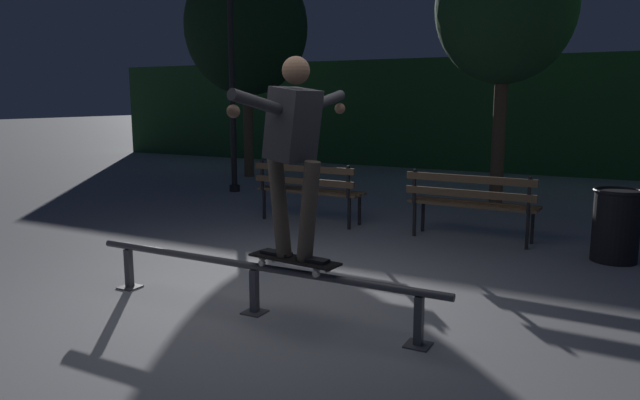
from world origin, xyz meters
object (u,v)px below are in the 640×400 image
tree_far_left (246,27)px  trash_can (616,224)px  grind_rail (254,275)px  skateboard (294,260)px  park_bench_leftmost (308,186)px  lamp_post_left (231,59)px  park_bench_left_center (471,199)px  skateboarder (294,141)px  tree_behind_benches (505,7)px

tree_far_left → trash_can: bearing=-27.9°
grind_rail → skateboard: 0.43m
grind_rail → park_bench_leftmost: (-1.35, 3.35, 0.21)m
tree_far_left → lamp_post_left: 2.37m
skateboard → park_bench_left_center: bearing=80.2°
park_bench_leftmost → trash_can: size_ratio=2.02×
grind_rail → tree_far_left: tree_far_left is taller
skateboarder → tree_behind_benches: (0.29, 6.32, 1.78)m
skateboard → skateboarder: bearing=-6.5°
park_bench_leftmost → trash_can: (3.95, -0.18, -0.12)m
lamp_post_left → park_bench_left_center: bearing=-20.9°
lamp_post_left → trash_can: lamp_post_left is taller
park_bench_leftmost → skateboard: bearing=-62.5°
tree_far_left → trash_can: size_ratio=6.01×
skateboard → skateboarder: 0.94m
tree_behind_benches → lamp_post_left: bearing=-167.2°
tree_behind_benches → skateboarder: bearing=-92.6°
skateboard → skateboarder: size_ratio=0.51×
skateboard → tree_behind_benches: (0.29, 6.32, 2.72)m
grind_rail → park_bench_leftmost: park_bench_leftmost is taller
tree_far_left → lamp_post_left: tree_far_left is taller
park_bench_left_center → lamp_post_left: 5.68m
tree_far_left → park_bench_leftmost: bearing=-46.4°
park_bench_left_center → lamp_post_left: size_ratio=0.41×
skateboarder → skateboard: bearing=173.5°
skateboard → trash_can: bearing=55.2°
park_bench_leftmost → tree_far_left: (-3.69, 3.87, 2.77)m
grind_rail → skateboarder: size_ratio=2.14×
tree_far_left → trash_can: (7.64, -4.05, -2.90)m
tree_behind_benches → lamp_post_left: tree_behind_benches is taller
park_bench_leftmost → tree_far_left: size_ratio=0.34×
park_bench_leftmost → tree_behind_benches: (2.04, 2.97, 2.69)m
park_bench_left_center → tree_far_left: tree_far_left is taller
skateboarder → park_bench_leftmost: bearing=117.5°
skateboarder → lamp_post_left: lamp_post_left is taller
tree_far_left → trash_can: 9.12m
park_bench_left_center → grind_rail: bearing=-106.1°
skateboarder → park_bench_left_center: bearing=80.2°
grind_rail → tree_far_left: 9.30m
lamp_post_left → trash_can: bearing=-17.4°
skateboard → tree_far_left: size_ratio=0.17×
tree_behind_benches → tree_far_left: (-5.73, 0.90, 0.08)m
grind_rail → lamp_post_left: lamp_post_left is taller
tree_behind_benches → tree_far_left: bearing=171.0°
park_bench_left_center → lamp_post_left: bearing=159.1°
park_bench_left_center → tree_behind_benches: size_ratio=0.36×
grind_rail → tree_behind_benches: 6.98m
tree_behind_benches → lamp_post_left: 4.88m
skateboard → lamp_post_left: (-4.41, 5.25, 1.97)m
grind_rail → tree_far_left: size_ratio=0.69×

